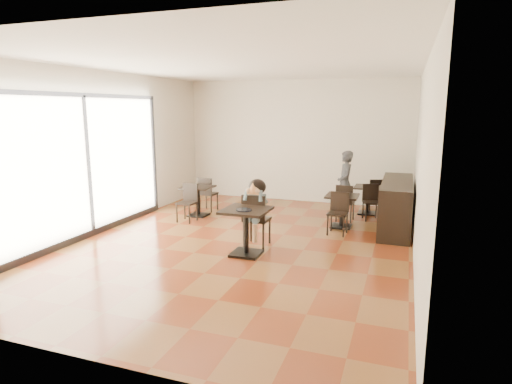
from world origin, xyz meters
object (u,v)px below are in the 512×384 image
at_px(adult_patron, 345,183).
at_px(cafe_table_mid, 342,211).
at_px(child, 257,213).
at_px(child_table, 246,232).
at_px(cafe_table_back, 368,200).
at_px(chair_mid_b, 338,214).
at_px(chair_left_a, 208,194).
at_px(chair_back_b, 372,203).
at_px(chair_left_b, 187,203).
at_px(chair_back_a, 375,195).
at_px(child_chair, 257,220).
at_px(cafe_table_left, 198,201).
at_px(chair_mid_a, 345,203).

bearing_deg(adult_patron, cafe_table_mid, -13.87).
bearing_deg(child, child_table, -90.00).
bearing_deg(cafe_table_back, cafe_table_mid, -106.69).
xyz_separation_m(cafe_table_mid, chair_mid_b, (0.00, -0.55, 0.07)).
bearing_deg(cafe_table_mid, child_table, -119.17).
xyz_separation_m(chair_left_a, chair_back_b, (3.82, 0.39, -0.02)).
relative_size(chair_mid_b, chair_left_b, 1.00).
bearing_deg(chair_back_a, child, 43.89).
xyz_separation_m(child_chair, chair_mid_b, (1.27, 1.18, -0.07)).
bearing_deg(cafe_table_mid, cafe_table_back, 73.31).
relative_size(cafe_table_left, cafe_table_back, 1.05).
bearing_deg(chair_back_b, cafe_table_back, 84.89).
distance_m(child_chair, cafe_table_left, 2.58).
distance_m(child, chair_mid_b, 1.75).
distance_m(cafe_table_left, chair_left_a, 0.55).
distance_m(adult_patron, chair_back_a, 1.02).
bearing_deg(child_chair, chair_left_a, -47.12).
xyz_separation_m(adult_patron, chair_back_a, (0.64, 0.71, -0.36)).
relative_size(child, cafe_table_back, 1.84).
distance_m(cafe_table_mid, chair_back_a, 1.86).
bearing_deg(chair_mid_b, chair_left_a, 166.88).
bearing_deg(chair_mid_a, chair_back_a, -110.38).
relative_size(child_table, chair_left_b, 0.97).
height_order(cafe_table_mid, chair_left_a, chair_left_a).
height_order(child_table, chair_mid_a, chair_mid_a).
bearing_deg(chair_mid_b, cafe_table_back, 81.41).
bearing_deg(chair_back_a, child_chair, 43.89).
height_order(child_chair, adult_patron, adult_patron).
distance_m(child_chair, chair_mid_a, 2.62).
relative_size(chair_left_a, chair_back_a, 1.05).
bearing_deg(child, chair_mid_a, 60.83).
xyz_separation_m(child_table, chair_left_a, (-2.01, 2.71, 0.01)).
relative_size(adult_patron, cafe_table_mid, 2.19).
relative_size(child_chair, cafe_table_mid, 1.40).
distance_m(child, chair_back_b, 3.14).
distance_m(cafe_table_back, chair_left_b, 4.22).
xyz_separation_m(chair_mid_b, chair_back_a, (0.54, 2.33, -0.02)).
height_order(child_chair, chair_back_a, child_chair).
xyz_separation_m(adult_patron, chair_back_b, (0.64, -0.25, -0.36)).
bearing_deg(cafe_table_mid, chair_mid_a, 90.00).
xyz_separation_m(child_chair, chair_left_a, (-2.01, 2.16, -0.07)).
bearing_deg(cafe_table_mid, chair_back_b, 56.43).
relative_size(chair_left_b, chair_back_b, 1.05).
height_order(cafe_table_left, cafe_table_back, cafe_table_left).
bearing_deg(cafe_table_left, chair_back_b, 13.84).
relative_size(chair_left_a, chair_left_b, 1.00).
relative_size(child, chair_mid_b, 1.47).
bearing_deg(cafe_table_back, adult_patron, -149.13).
relative_size(child_chair, chair_mid_a, 1.17).
bearing_deg(child_chair, adult_patron, -112.88).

